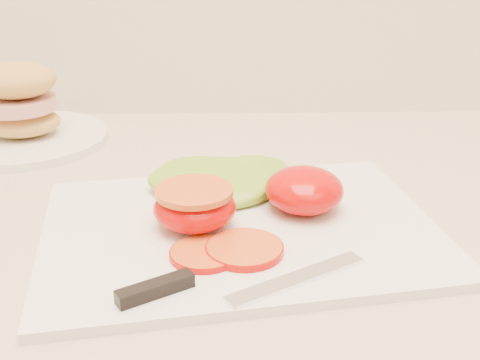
{
  "coord_description": "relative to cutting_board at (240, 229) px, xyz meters",
  "views": [
    {
      "loc": [
        -0.62,
        1.05,
        1.22
      ],
      "look_at": [
        -0.6,
        1.6,
        0.99
      ],
      "focal_mm": 45.0,
      "sensor_mm": 36.0,
      "label": 1
    }
  ],
  "objects": [
    {
      "name": "tomato_slice_1",
      "position": [
        -0.03,
        -0.06,
        0.01
      ],
      "size": [
        0.06,
        0.06,
        0.01
      ],
      "primitive_type": "cylinder",
      "color": "#CE5D20",
      "rests_on": "cutting_board"
    },
    {
      "name": "tomato_slice_0",
      "position": [
        0.0,
        -0.05,
        0.01
      ],
      "size": [
        0.07,
        0.07,
        0.01
      ],
      "primitive_type": "cylinder",
      "color": "#CE5D20",
      "rests_on": "cutting_board"
    },
    {
      "name": "cutting_board",
      "position": [
        0.0,
        0.0,
        0.0
      ],
      "size": [
        0.43,
        0.34,
        0.01
      ],
      "primitive_type": "cube",
      "rotation": [
        0.0,
        0.0,
        0.16
      ],
      "color": "white",
      "rests_on": "counter"
    },
    {
      "name": "lettuce_leaf_0",
      "position": [
        -0.03,
        0.08,
        0.02
      ],
      "size": [
        0.16,
        0.12,
        0.03
      ],
      "primitive_type": "ellipsoid",
      "rotation": [
        0.0,
        0.0,
        -0.18
      ],
      "color": "#89C634",
      "rests_on": "cutting_board"
    },
    {
      "name": "tomato_half_cut",
      "position": [
        -0.05,
        -0.0,
        0.03
      ],
      "size": [
        0.08,
        0.08,
        0.04
      ],
      "color": "red",
      "rests_on": "cutting_board"
    },
    {
      "name": "knife",
      "position": [
        -0.03,
        -0.11,
        0.01
      ],
      "size": [
        0.21,
        0.09,
        0.01
      ],
      "rotation": [
        0.0,
        0.0,
        0.54
      ],
      "color": "silver",
      "rests_on": "cutting_board"
    },
    {
      "name": "tomato_half_dome",
      "position": [
        0.07,
        0.03,
        0.03
      ],
      "size": [
        0.08,
        0.08,
        0.05
      ],
      "primitive_type": "ellipsoid",
      "color": "red",
      "rests_on": "cutting_board"
    },
    {
      "name": "lettuce_leaf_1",
      "position": [
        0.02,
        0.09,
        0.02
      ],
      "size": [
        0.14,
        0.14,
        0.03
      ],
      "primitive_type": "ellipsoid",
      "rotation": [
        0.0,
        0.0,
        0.84
      ],
      "color": "#89C634",
      "rests_on": "cutting_board"
    },
    {
      "name": "sandwich_plate",
      "position": [
        -0.3,
        0.28,
        0.04
      ],
      "size": [
        0.23,
        0.23,
        0.11
      ],
      "rotation": [
        0.0,
        0.0,
        0.1
      ],
      "color": "white",
      "rests_on": "counter"
    }
  ]
}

